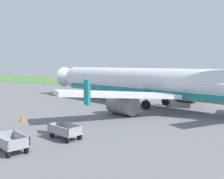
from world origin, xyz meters
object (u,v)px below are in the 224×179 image
Objects in this scene: traffic_cone_mid_apron at (22,118)px; traffic_cone_near_plane at (57,127)px; airplane at (147,83)px; baggage_cart_fourth_in_row at (65,131)px; baggage_cart_third_in_row at (11,142)px.

traffic_cone_near_plane is at bearing -9.25° from traffic_cone_mid_apron.
traffic_cone_near_plane is 5.58m from traffic_cone_mid_apron.
traffic_cone_near_plane is (-1.04, -15.66, -2.74)m from airplane.
baggage_cart_fourth_in_row is at bearing -86.64° from airplane.
baggage_cart_fourth_in_row is at bearing -31.18° from traffic_cone_near_plane.
baggage_cart_third_in_row is at bearing -104.84° from baggage_cart_fourth_in_row.
traffic_cone_mid_apron is at bearing -113.93° from airplane.
baggage_cart_fourth_in_row is 5.87× the size of traffic_cone_near_plane.
baggage_cart_third_in_row is 8.86m from traffic_cone_mid_apron.
baggage_cart_fourth_in_row reaches higher than traffic_cone_mid_apron.
airplane is at bearing 89.91° from baggage_cart_third_in_row.
airplane reaches higher than baggage_cart_third_in_row.
traffic_cone_mid_apron is at bearing 170.75° from traffic_cone_near_plane.
airplane is 10.30× the size of baggage_cart_fourth_in_row.
baggage_cart_fourth_in_row is at bearing 75.16° from baggage_cart_third_in_row.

